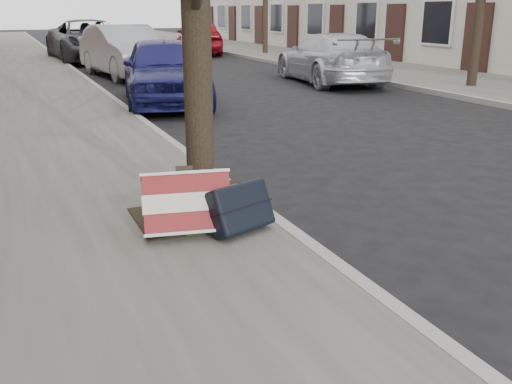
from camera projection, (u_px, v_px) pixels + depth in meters
name	position (u px, v px, depth m)	size (l,w,h in m)	color
ground	(452.00, 243.00, 4.85)	(120.00, 120.00, 0.00)	black
far_sidewalk	(332.00, 62.00, 20.90)	(4.00, 70.00, 0.12)	slate
dirt_patch	(185.00, 217.00, 5.10)	(0.85, 0.85, 0.01)	black
suitcase_red	(187.00, 204.00, 4.63)	(0.70, 0.19, 0.51)	maroon
suitcase_navy	(240.00, 207.00, 4.71)	(0.56, 0.18, 0.40)	black
car_near_front	(165.00, 70.00, 11.79)	(1.65, 4.10, 1.40)	#171955
car_near_mid	(125.00, 51.00, 16.64)	(1.57, 4.51, 1.49)	#919498
car_near_back	(90.00, 41.00, 21.61)	(2.57, 5.58, 1.55)	#323237
car_far_front	(330.00, 58.00, 15.26)	(1.85, 4.56, 1.32)	#B8BAC0
car_far_back	(199.00, 37.00, 25.07)	(1.78, 4.42, 1.51)	maroon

